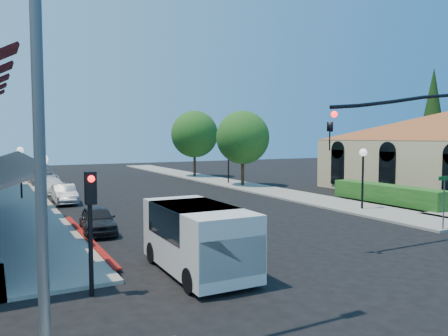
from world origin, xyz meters
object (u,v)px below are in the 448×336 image
parked_car_b (64,194)px  parked_car_d (43,177)px  street_tree_b (194,134)px  parked_car_c (53,186)px  conifer_far (433,115)px  lamppost_right_far (228,154)px  signal_mast_arm (436,140)px  white_van (198,234)px  street_tree_a (243,138)px  parked_car_a (98,220)px  lamppost_left_near (43,175)px  secondary_signal (91,210)px  cobra_streetlight (59,77)px  lamppost_right_near (363,163)px  lamppost_left_far (21,159)px  street_name_sign (444,194)px

parked_car_b → parked_car_d: parked_car_d is taller
street_tree_b → parked_car_c: (-15.00, -7.39, -3.99)m
parked_car_b → parked_car_d: bearing=90.9°
conifer_far → lamppost_right_far: bearing=162.9°
parked_car_d → parked_car_b: bearing=-91.6°
signal_mast_arm → white_van: signal_mast_arm is taller
street_tree_a → parked_car_a: street_tree_a is taller
parked_car_b → parked_car_c: (0.00, 5.68, -0.06)m
parked_car_a → signal_mast_arm: bearing=-27.0°
lamppost_right_far → parked_car_a: bearing=-134.8°
lamppost_right_far → white_van: lamppost_right_far is taller
lamppost_left_near → secondary_signal: bearing=-85.7°
cobra_streetlight → parked_car_d: size_ratio=1.93×
lamppost_right_near → parked_car_c: 22.29m
lamppost_left_far → parked_car_d: lamppost_left_far is taller
cobra_streetlight → lamppost_left_far: 24.14m
street_tree_b → parked_car_c: size_ratio=1.84×
lamppost_right_far → lamppost_left_near: bearing=-136.7°
street_tree_b → lamppost_right_far: (-0.30, -8.00, -1.81)m
conifer_far → signal_mast_arm: 27.71m
street_tree_b → parked_car_b: size_ratio=1.90×
lamppost_right_far → parked_car_b: (-14.70, -5.07, -2.13)m
conifer_far → street_name_sign: (-20.50, -15.80, -4.66)m
street_tree_a → cobra_streetlight: 29.99m
parked_car_b → secondary_signal: bearing=-95.0°
street_tree_b → parked_car_a: size_ratio=2.02×
secondary_signal → lamppost_right_far: (16.50, 22.59, 0.42)m
street_tree_a → street_tree_b: (0.00, 10.00, 0.35)m
street_tree_a → parked_car_c: (-15.00, 2.61, -3.64)m
conifer_far → cobra_streetlight: bearing=-151.7°
conifer_far → signal_mast_arm: bearing=-143.3°
lamppost_left_far → parked_car_c: (2.30, 2.61, -2.18)m
street_tree_a → lamppost_left_near: (-17.30, -14.00, -1.46)m
signal_mast_arm → conifer_far: bearing=36.7°
parked_car_b → parked_car_c: 5.68m
conifer_far → white_van: 36.75m
white_van → parked_car_c: (-1.54, 22.66, -0.66)m
cobra_streetlight → lamppost_left_far: bearing=88.5°
signal_mast_arm → parked_car_a: size_ratio=2.30×
cobra_streetlight → secondary_signal: bearing=71.4°
street_tree_a → street_name_sign: 20.00m
cobra_streetlight → parked_car_a: 12.47m
signal_mast_arm → parked_car_a: (-12.06, 7.69, -3.49)m
street_tree_a → signal_mast_arm: 20.71m
parked_car_d → cobra_streetlight: bearing=-96.7°
lamppost_right_far → street_tree_b: bearing=87.9°
lamppost_right_far → white_van: size_ratio=0.75×
cobra_streetlight → lamppost_left_near: bearing=86.3°
street_tree_b → white_van: (-13.46, -30.05, -3.33)m
street_tree_a → lamppost_left_far: street_tree_a is taller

